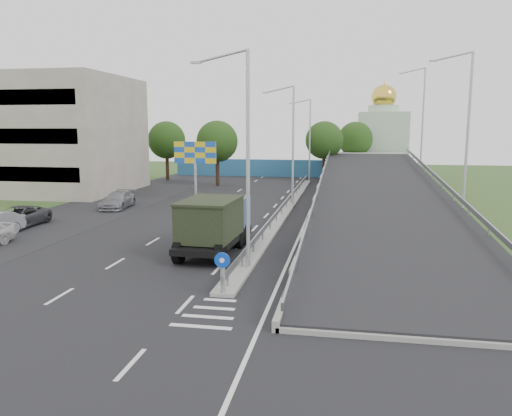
% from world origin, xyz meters
% --- Properties ---
extents(ground, '(160.00, 160.00, 0.00)m').
position_xyz_m(ground, '(0.00, 0.00, 0.00)').
color(ground, '#2D4C1E').
rests_on(ground, ground).
extents(road_surface, '(26.00, 90.00, 0.04)m').
position_xyz_m(road_surface, '(-3.00, 20.00, 0.00)').
color(road_surface, black).
rests_on(road_surface, ground).
extents(parking_strip, '(8.00, 90.00, 0.05)m').
position_xyz_m(parking_strip, '(-16.00, 20.00, 0.00)').
color(parking_strip, black).
rests_on(parking_strip, ground).
extents(median, '(1.00, 44.00, 0.20)m').
position_xyz_m(median, '(0.00, 24.00, 0.10)').
color(median, gray).
rests_on(median, ground).
extents(overpass_ramp, '(10.00, 50.00, 3.50)m').
position_xyz_m(overpass_ramp, '(7.50, 24.00, 1.75)').
color(overpass_ramp, gray).
rests_on(overpass_ramp, ground).
extents(median_guardrail, '(0.09, 44.00, 0.71)m').
position_xyz_m(median_guardrail, '(0.00, 24.00, 0.75)').
color(median_guardrail, gray).
rests_on(median_guardrail, median).
extents(sign_bollard, '(0.64, 0.23, 1.67)m').
position_xyz_m(sign_bollard, '(0.00, 2.17, 1.03)').
color(sign_bollard, black).
rests_on(sign_bollard, median).
extents(lamp_post_near, '(2.74, 0.18, 10.08)m').
position_xyz_m(lamp_post_near, '(0.11, 6.00, 5.81)').
color(lamp_post_near, '#B2B5B7').
rests_on(lamp_post_near, median).
extents(lamp_post_mid, '(2.74, 0.18, 10.08)m').
position_xyz_m(lamp_post_mid, '(0.11, 26.00, 5.81)').
color(lamp_post_mid, '#B2B5B7').
rests_on(lamp_post_mid, median).
extents(lamp_post_far, '(2.74, 0.18, 10.08)m').
position_xyz_m(lamp_post_far, '(0.11, 46.00, 5.81)').
color(lamp_post_far, '#B2B5B7').
rests_on(lamp_post_far, median).
extents(beige_building, '(24.00, 14.00, 12.00)m').
position_xyz_m(beige_building, '(-30.00, 32.00, 6.00)').
color(beige_building, gray).
rests_on(beige_building, ground).
extents(blue_wall, '(30.00, 0.50, 2.40)m').
position_xyz_m(blue_wall, '(-4.00, 52.00, 1.20)').
color(blue_wall, teal).
rests_on(blue_wall, ground).
extents(church, '(7.00, 7.00, 13.80)m').
position_xyz_m(church, '(10.00, 60.00, 5.31)').
color(church, '#B2CCAD').
rests_on(church, ground).
extents(billboard, '(4.00, 0.24, 5.50)m').
position_xyz_m(billboard, '(-9.00, 28.00, 4.19)').
color(billboard, '#B2B5B7').
rests_on(billboard, ground).
extents(tree_left_mid, '(4.80, 4.80, 7.60)m').
position_xyz_m(tree_left_mid, '(-10.00, 40.00, 5.18)').
color(tree_left_mid, black).
rests_on(tree_left_mid, ground).
extents(tree_median_far, '(4.80, 4.80, 7.60)m').
position_xyz_m(tree_median_far, '(2.00, 48.00, 5.18)').
color(tree_median_far, black).
rests_on(tree_median_far, ground).
extents(tree_left_far, '(4.80, 4.80, 7.60)m').
position_xyz_m(tree_left_far, '(-18.00, 45.00, 5.18)').
color(tree_left_far, black).
rests_on(tree_left_far, ground).
extents(tree_ramp_far, '(4.80, 4.80, 7.60)m').
position_xyz_m(tree_ramp_far, '(6.00, 55.00, 5.18)').
color(tree_ramp_far, black).
rests_on(tree_ramp_far, ground).
extents(dump_truck, '(2.89, 7.03, 3.05)m').
position_xyz_m(dump_truck, '(-2.19, 9.32, 1.69)').
color(dump_truck, black).
rests_on(dump_truck, ground).
extents(parked_car_c, '(2.46, 5.16, 1.42)m').
position_xyz_m(parked_car_c, '(-17.24, 13.56, 0.71)').
color(parked_car_c, '#36363B').
rests_on(parked_car_c, ground).
extents(parked_car_d, '(2.39, 4.96, 1.39)m').
position_xyz_m(parked_car_d, '(-14.18, 22.43, 0.70)').
color(parked_car_d, gray).
rests_on(parked_car_d, ground).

